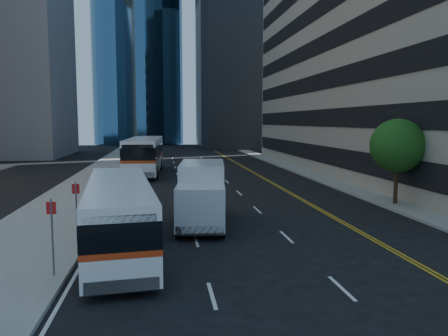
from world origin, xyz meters
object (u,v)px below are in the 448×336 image
at_px(street_tree, 397,146).
at_px(bus_front, 119,213).
at_px(bus_rear, 145,154).
at_px(box_truck, 202,193).

distance_m(street_tree, bus_front, 17.20).
xyz_separation_m(bus_rear, box_truck, (3.61, -22.12, -0.29)).
distance_m(bus_front, box_truck, 5.25).
distance_m(bus_front, bus_rear, 25.93).
height_order(bus_front, box_truck, box_truck).
relative_size(street_tree, box_truck, 0.79).
bearing_deg(box_truck, bus_rear, 106.04).
height_order(street_tree, bus_front, street_tree).
distance_m(street_tree, box_truck, 12.56).
relative_size(bus_rear, box_truck, 2.08).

